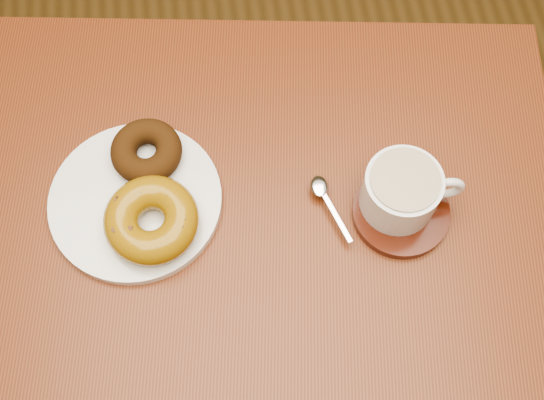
{
  "coord_description": "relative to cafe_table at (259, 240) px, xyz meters",
  "views": [
    {
      "loc": [
        -0.3,
        -0.4,
        1.65
      ],
      "look_at": [
        -0.25,
        -0.03,
        0.81
      ],
      "focal_mm": 45.0,
      "sensor_mm": 36.0,
      "label": 1
    }
  ],
  "objects": [
    {
      "name": "donut_caramel",
      "position": [
        -0.14,
        -0.02,
        0.16
      ],
      "size": [
        0.14,
        0.14,
        0.05
      ],
      "rotation": [
        0.0,
        0.0,
        -0.1
      ],
      "color": "#946910",
      "rests_on": "donut_plate"
    },
    {
      "name": "donut_cinnamon",
      "position": [
        -0.14,
        0.09,
        0.16
      ],
      "size": [
        0.12,
        0.12,
        0.04
      ],
      "primitive_type": "torus",
      "rotation": [
        0.0,
        0.0,
        -0.3
      ],
      "color": "#381F0B",
      "rests_on": "donut_plate"
    },
    {
      "name": "saucer",
      "position": [
        0.19,
        -0.03,
        0.13
      ],
      "size": [
        0.14,
        0.14,
        0.01
      ],
      "primitive_type": "cylinder",
      "rotation": [
        0.0,
        0.0,
        0.09
      ],
      "color": "#3E1308",
      "rests_on": "cafe_table"
    },
    {
      "name": "ground",
      "position": [
        0.27,
        0.03,
        -0.67
      ],
      "size": [
        6.0,
        6.0,
        0.0
      ],
      "primitive_type": "plane",
      "color": "brown",
      "rests_on": "ground"
    },
    {
      "name": "donut_plate",
      "position": [
        -0.16,
        0.03,
        0.13
      ],
      "size": [
        0.28,
        0.28,
        0.01
      ],
      "primitive_type": "cylinder",
      "rotation": [
        0.0,
        0.0,
        -0.2
      ],
      "color": "white",
      "rests_on": "cafe_table"
    },
    {
      "name": "coffee_cup",
      "position": [
        0.19,
        -0.02,
        0.18
      ],
      "size": [
        0.13,
        0.1,
        0.07
      ],
      "rotation": [
        0.0,
        0.0,
        -0.08
      ],
      "color": "white",
      "rests_on": "saucer"
    },
    {
      "name": "cafe_table",
      "position": [
        0.0,
        0.0,
        0.0
      ],
      "size": [
        0.93,
        0.75,
        0.79
      ],
      "rotation": [
        0.0,
        0.0,
        -0.15
      ],
      "color": "#652F15",
      "rests_on": "ground"
    },
    {
      "name": "teaspoon",
      "position": [
        0.09,
        0.0,
        0.14
      ],
      "size": [
        0.04,
        0.1,
        0.01
      ],
      "rotation": [
        0.0,
        0.0,
        0.32
      ],
      "color": "silver",
      "rests_on": "saucer"
    }
  ]
}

